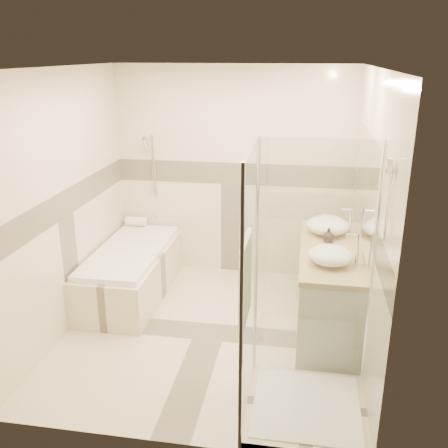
% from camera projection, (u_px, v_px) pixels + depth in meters
% --- Properties ---
extents(room, '(2.82, 3.02, 2.52)m').
position_uv_depth(room, '(215.00, 211.00, 4.52)').
color(room, '#C3B69B').
rests_on(room, ground).
extents(bathtub, '(0.75, 1.70, 0.56)m').
position_uv_depth(bathtub, '(131.00, 270.00, 5.60)').
color(bathtub, beige).
rests_on(bathtub, ground).
extents(vanity, '(0.58, 1.62, 0.85)m').
position_uv_depth(vanity, '(328.00, 288.00, 4.90)').
color(vanity, silver).
rests_on(vanity, ground).
extents(shower_enclosure, '(0.96, 0.93, 2.04)m').
position_uv_depth(shower_enclosure, '(294.00, 351.00, 3.73)').
color(shower_enclosure, beige).
rests_on(shower_enclosure, ground).
extents(vessel_sink_near, '(0.44, 0.44, 0.18)m').
position_uv_depth(vessel_sink_near, '(328.00, 225.00, 5.11)').
color(vessel_sink_near, white).
rests_on(vessel_sink_near, vanity).
extents(vessel_sink_far, '(0.40, 0.40, 0.16)m').
position_uv_depth(vessel_sink_far, '(330.00, 255.00, 4.38)').
color(vessel_sink_far, white).
rests_on(vessel_sink_far, vanity).
extents(faucet_near, '(0.12, 0.03, 0.29)m').
position_uv_depth(faucet_near, '(350.00, 219.00, 5.05)').
color(faucet_near, silver).
rests_on(faucet_near, vanity).
extents(faucet_far, '(0.12, 0.03, 0.30)m').
position_uv_depth(faucet_far, '(357.00, 247.00, 4.32)').
color(faucet_far, silver).
rests_on(faucet_far, vanity).
extents(amenity_bottle_a, '(0.08, 0.08, 0.15)m').
position_uv_depth(amenity_bottle_a, '(329.00, 245.00, 4.64)').
color(amenity_bottle_a, black).
rests_on(amenity_bottle_a, vanity).
extents(amenity_bottle_b, '(0.11, 0.11, 0.15)m').
position_uv_depth(amenity_bottle_b, '(329.00, 235.00, 4.88)').
color(amenity_bottle_b, black).
rests_on(amenity_bottle_b, vanity).
extents(folded_towels, '(0.17, 0.24, 0.07)m').
position_uv_depth(folded_towels, '(327.00, 220.00, 5.42)').
color(folded_towels, white).
rests_on(folded_towels, vanity).
extents(rolled_towel, '(0.25, 0.11, 0.11)m').
position_uv_depth(rolled_towel, '(136.00, 221.00, 6.22)').
color(rolled_towel, white).
rests_on(rolled_towel, bathtub).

